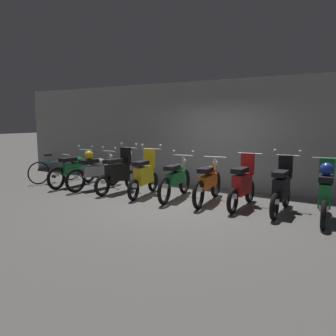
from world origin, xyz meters
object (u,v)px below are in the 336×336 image
(motorbike_slot_3, at_px, (144,175))
(motorbike_slot_2, at_px, (118,173))
(motorbike_slot_5, at_px, (208,182))
(motorbike_slot_6, at_px, (243,184))
(motorbike_slot_8, at_px, (325,192))
(motorbike_slot_0, at_px, (74,169))
(motorbike_slot_1, at_px, (95,170))
(bicycle, at_px, (55,171))
(motorbike_slot_4, at_px, (176,179))
(motorbike_slot_7, at_px, (282,188))

(motorbike_slot_3, bearing_deg, motorbike_slot_2, -178.37)
(motorbike_slot_5, height_order, motorbike_slot_6, motorbike_slot_6)
(motorbike_slot_8, bearing_deg, motorbike_slot_0, -179.49)
(motorbike_slot_1, distance_m, motorbike_slot_3, 1.68)
(motorbike_slot_6, bearing_deg, motorbike_slot_2, -176.75)
(motorbike_slot_8, bearing_deg, motorbike_slot_3, -179.53)
(motorbike_slot_6, distance_m, motorbike_slot_8, 1.69)
(motorbike_slot_3, bearing_deg, motorbike_slot_6, 3.78)
(motorbike_slot_3, height_order, motorbike_slot_5, motorbike_slot_3)
(motorbike_slot_1, bearing_deg, motorbike_slot_8, 0.60)
(motorbike_slot_5, bearing_deg, motorbike_slot_8, -3.53)
(motorbike_slot_0, distance_m, motorbike_slot_1, 0.85)
(motorbike_slot_0, height_order, bicycle, motorbike_slot_0)
(motorbike_slot_0, height_order, motorbike_slot_1, same)
(motorbike_slot_2, distance_m, bicycle, 2.65)
(motorbike_slot_4, relative_size, bicycle, 1.15)
(bicycle, bearing_deg, motorbike_slot_1, -3.64)
(motorbike_slot_0, distance_m, motorbike_slot_8, 6.75)
(motorbike_slot_3, bearing_deg, bicycle, 178.57)
(motorbike_slot_8, xyz_separation_m, bicycle, (-7.70, 0.05, -0.20))
(motorbike_slot_2, bearing_deg, motorbike_slot_0, -179.93)
(motorbike_slot_4, distance_m, motorbike_slot_8, 3.38)
(motorbike_slot_1, bearing_deg, motorbike_slot_4, 3.43)
(motorbike_slot_2, xyz_separation_m, motorbike_slot_7, (4.21, 0.18, 0.00))
(motorbike_slot_3, bearing_deg, motorbike_slot_4, 8.33)
(motorbike_slot_1, relative_size, motorbike_slot_7, 1.16)
(motorbike_slot_5, bearing_deg, motorbike_slot_4, -175.47)
(motorbike_slot_5, bearing_deg, bicycle, -178.85)
(motorbike_slot_0, bearing_deg, motorbike_slot_7, 1.80)
(motorbike_slot_6, distance_m, motorbike_slot_7, 0.84)
(motorbike_slot_1, bearing_deg, motorbike_slot_0, 179.89)
(motorbike_slot_0, relative_size, motorbike_slot_8, 1.16)
(motorbike_slot_3, xyz_separation_m, motorbike_slot_4, (0.85, 0.12, -0.04))
(motorbike_slot_2, bearing_deg, motorbike_slot_4, 5.02)
(motorbike_slot_8, bearing_deg, motorbike_slot_6, 175.49)
(motorbike_slot_1, xyz_separation_m, motorbike_slot_3, (1.68, 0.03, -0.00))
(motorbike_slot_0, xyz_separation_m, motorbike_slot_3, (2.52, 0.03, 0.04))
(motorbike_slot_0, height_order, motorbike_slot_4, same)
(motorbike_slot_0, relative_size, motorbike_slot_1, 1.00)
(motorbike_slot_7, relative_size, motorbike_slot_8, 1.00)
(motorbike_slot_4, height_order, motorbike_slot_6, motorbike_slot_6)
(motorbike_slot_0, xyz_separation_m, motorbike_slot_5, (4.21, 0.22, -0.00))
(motorbike_slot_1, bearing_deg, motorbike_slot_3, 0.94)
(motorbike_slot_3, height_order, motorbike_slot_4, motorbike_slot_3)
(motorbike_slot_3, distance_m, motorbike_slot_5, 1.70)
(motorbike_slot_4, distance_m, bicycle, 4.32)
(motorbike_slot_2, xyz_separation_m, motorbike_slot_3, (0.83, 0.02, 0.00))
(motorbike_slot_7, bearing_deg, motorbike_slot_5, 178.93)
(motorbike_slot_2, relative_size, motorbike_slot_4, 0.87)
(motorbike_slot_5, bearing_deg, motorbike_slot_3, -173.56)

